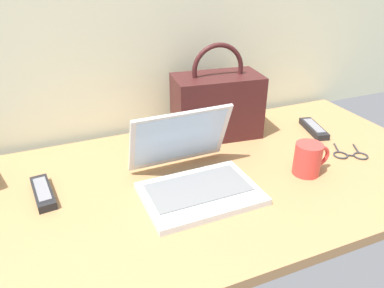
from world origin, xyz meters
name	(u,v)px	position (x,y,z in m)	size (l,w,h in m)	color
desk	(195,184)	(0.00, 0.00, 0.01)	(1.60, 0.76, 0.03)	#A87A4C
laptop	(193,173)	(-0.02, -0.03, 0.07)	(0.31, 0.30, 0.21)	silver
coffee_mug	(309,158)	(0.32, -0.09, 0.08)	(0.12, 0.08, 0.10)	red
remote_control_near	(43,192)	(-0.41, 0.09, 0.04)	(0.06, 0.16, 0.02)	black
remote_control_far	(314,128)	(0.53, 0.13, 0.04)	(0.08, 0.17, 0.02)	black
eyeglasses	(350,155)	(0.52, -0.07, 0.03)	(0.13, 0.13, 0.01)	#333338
handbag	(217,104)	(0.19, 0.25, 0.15)	(0.32, 0.19, 0.33)	#3F1919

